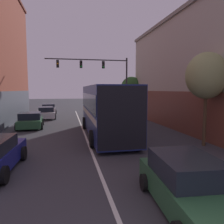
{
  "coord_description": "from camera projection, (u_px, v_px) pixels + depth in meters",
  "views": [
    {
      "loc": [
        -1.23,
        -1.93,
        3.35
      ],
      "look_at": [
        1.66,
        12.18,
        1.86
      ],
      "focal_mm": 35.0,
      "sensor_mm": 36.0,
      "label": 1
    }
  ],
  "objects": [
    {
      "name": "hatchback_foreground",
      "position": [
        189.0,
        186.0,
        6.07
      ],
      "size": [
        2.23,
        4.39,
        1.46
      ],
      "rotation": [
        0.0,
        0.0,
        1.5
      ],
      "color": "#285633",
      "rests_on": "ground_plane"
    },
    {
      "name": "street_tree_far",
      "position": [
        131.0,
        89.0,
        28.14
      ],
      "size": [
        2.83,
        2.55,
        5.0
      ],
      "color": "brown",
      "rests_on": "ground_plane"
    },
    {
      "name": "traffic_signal_gantry",
      "position": [
        101.0,
        73.0,
        24.29
      ],
      "size": [
        9.07,
        0.36,
        6.91
      ],
      "color": "#333338",
      "rests_on": "ground_plane"
    },
    {
      "name": "street_tree_near",
      "position": [
        207.0,
        76.0,
        12.67
      ],
      "size": [
        2.45,
        2.21,
        5.5
      ],
      "color": "#4C3823",
      "rests_on": "ground_plane"
    },
    {
      "name": "parked_car_left_far",
      "position": [
        30.0,
        120.0,
        19.11
      ],
      "size": [
        2.38,
        4.0,
        1.37
      ],
      "rotation": [
        0.0,
        0.0,
        1.64
      ],
      "color": "#285633",
      "rests_on": "ground_plane"
    },
    {
      "name": "parked_car_left_mid",
      "position": [
        48.0,
        109.0,
        30.96
      ],
      "size": [
        2.38,
        4.32,
        1.33
      ],
      "rotation": [
        0.0,
        0.0,
        1.67
      ],
      "color": "silver",
      "rests_on": "ground_plane"
    },
    {
      "name": "parked_car_left_near",
      "position": [
        46.0,
        113.0,
        25.45
      ],
      "size": [
        2.47,
        4.63,
        1.36
      ],
      "rotation": [
        0.0,
        0.0,
        1.7
      ],
      "color": "silver",
      "rests_on": "ground_plane"
    },
    {
      "name": "bus",
      "position": [
        106.0,
        108.0,
        15.77
      ],
      "size": [
        3.0,
        10.13,
        3.61
      ],
      "rotation": [
        0.0,
        0.0,
        1.56
      ],
      "color": "navy",
      "rests_on": "ground_plane"
    },
    {
      "name": "lane_center_line",
      "position": [
        86.0,
        137.0,
        15.35
      ],
      "size": [
        0.14,
        38.43,
        0.01
      ],
      "color": "silver",
      "rests_on": "ground_plane"
    },
    {
      "name": "building_right_storefront",
      "position": [
        213.0,
        71.0,
        19.23
      ],
      "size": [
        8.32,
        20.37,
        9.65
      ],
      "color": "#B7B2A3",
      "rests_on": "ground_plane"
    }
  ]
}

